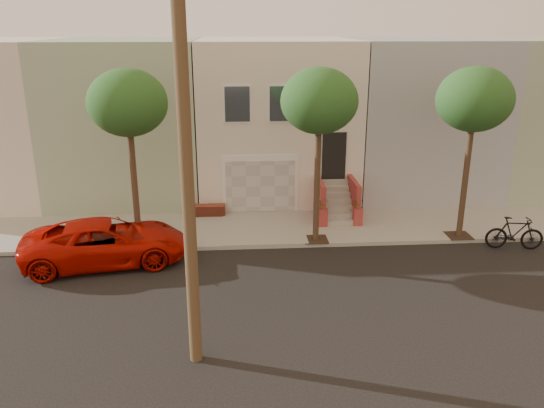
{
  "coord_description": "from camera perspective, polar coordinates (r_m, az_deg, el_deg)",
  "views": [
    {
      "loc": [
        -1.94,
        -14.72,
        7.85
      ],
      "look_at": [
        -0.7,
        3.0,
        1.89
      ],
      "focal_mm": 35.79,
      "sensor_mm": 36.0,
      "label": 1
    }
  ],
  "objects": [
    {
      "name": "motorcycle",
      "position": [
        21.52,
        24.17,
        -2.81
      ],
      "size": [
        2.11,
        0.9,
        1.23
      ],
      "primitive_type": "imported",
      "rotation": [
        0.0,
        0.0,
        1.41
      ],
      "color": "black",
      "rests_on": "ground"
    },
    {
      "name": "pickup_truck",
      "position": [
        19.34,
        -17.09,
        -3.84
      ],
      "size": [
        5.82,
        3.43,
        1.52
      ],
      "primitive_type": "imported",
      "rotation": [
        0.0,
        0.0,
        1.75
      ],
      "color": "#B20C03",
      "rests_on": "ground"
    },
    {
      "name": "ground",
      "position": [
        16.8,
        3.13,
        -9.36
      ],
      "size": [
        90.0,
        90.0,
        0.0
      ],
      "primitive_type": "plane",
      "color": "black",
      "rests_on": "ground"
    },
    {
      "name": "tree_right",
      "position": [
        20.61,
        20.53,
        10.16
      ],
      "size": [
        2.7,
        2.57,
        6.3
      ],
      "color": "#2D2116",
      "rests_on": "sidewalk"
    },
    {
      "name": "tree_left",
      "position": [
        19.13,
        -14.94,
        10.14
      ],
      "size": [
        2.7,
        2.57,
        6.3
      ],
      "color": "#2D2116",
      "rests_on": "sidewalk"
    },
    {
      "name": "sidewalk",
      "position": [
        21.61,
        1.41,
        -2.55
      ],
      "size": [
        40.0,
        3.7,
        0.15
      ],
      "primitive_type": "cube",
      "color": "#9C9A8E",
      "rests_on": "ground"
    },
    {
      "name": "tree_mid",
      "position": [
        19.03,
        5.0,
        10.64
      ],
      "size": [
        2.7,
        2.57,
        6.3
      ],
      "color": "#2D2116",
      "rests_on": "sidewalk"
    },
    {
      "name": "house_row",
      "position": [
        26.32,
        0.27,
        9.34
      ],
      "size": [
        33.1,
        11.7,
        7.0
      ],
      "color": "beige",
      "rests_on": "sidewalk"
    }
  ]
}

